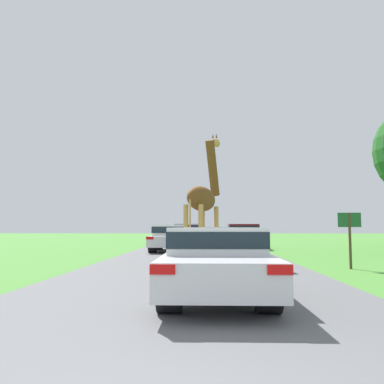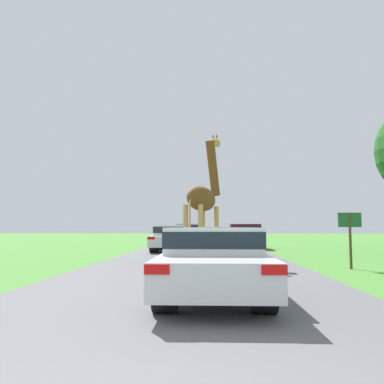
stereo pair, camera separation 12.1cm
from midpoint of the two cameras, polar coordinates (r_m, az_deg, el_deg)
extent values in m
cube|color=#5B5B5E|center=(31.70, 1.07, -7.23)|extent=(6.98, 120.00, 0.00)
cylinder|color=tan|center=(14.00, 1.25, -6.11)|extent=(0.16, 0.16, 1.96)
cylinder|color=#2D2319|center=(14.05, 1.26, -9.92)|extent=(0.20, 0.20, 0.09)
cylinder|color=tan|center=(13.83, 3.19, -6.12)|extent=(0.16, 0.16, 1.96)
cylinder|color=#2D2319|center=(13.88, 3.21, -9.97)|extent=(0.20, 0.20, 0.09)
cylinder|color=tan|center=(12.60, -1.15, -6.24)|extent=(0.16, 0.16, 1.96)
cylinder|color=#2D2319|center=(12.65, -1.16, -10.47)|extent=(0.20, 0.20, 0.09)
cylinder|color=tan|center=(12.41, 0.98, -6.26)|extent=(0.16, 0.16, 1.96)
cylinder|color=#2D2319|center=(12.47, 0.98, -10.55)|extent=(0.20, 0.20, 0.09)
ellipsoid|color=brown|center=(13.24, 1.12, -0.97)|extent=(1.28, 2.22, 0.81)
cylinder|color=brown|center=(14.40, 2.66, 3.37)|extent=(0.60, 0.96, 1.98)
ellipsoid|color=tan|center=(14.96, 3.17, 6.88)|extent=(0.42, 0.61, 0.30)
cylinder|color=tan|center=(12.26, -0.56, -3.17)|extent=(0.05, 0.05, 1.08)
cone|color=brown|center=(14.88, 2.72, 7.86)|extent=(0.07, 0.07, 0.16)
cone|color=brown|center=(14.84, 3.20, 7.89)|extent=(0.07, 0.07, 0.16)
cube|color=silver|center=(7.54, 2.93, -10.43)|extent=(1.81, 4.60, 0.52)
cube|color=silver|center=(7.51, 2.91, -6.73)|extent=(1.63, 2.07, 0.45)
cube|color=#19232D|center=(7.51, 2.91, -6.56)|extent=(1.65, 2.09, 0.27)
cube|color=red|center=(5.26, -4.84, -10.78)|extent=(0.33, 0.03, 0.13)
cube|color=red|center=(5.30, 11.62, -10.65)|extent=(0.33, 0.03, 0.13)
cylinder|color=black|center=(8.95, -1.97, -10.93)|extent=(0.36, 0.67, 0.67)
cylinder|color=black|center=(8.98, 7.47, -10.87)|extent=(0.36, 0.67, 0.67)
cylinder|color=black|center=(6.22, -3.68, -13.56)|extent=(0.36, 0.67, 0.67)
cylinder|color=black|center=(6.26, 10.03, -13.45)|extent=(0.36, 0.67, 0.67)
cube|color=maroon|center=(24.43, 7.03, -6.45)|extent=(1.91, 4.17, 0.63)
cube|color=maroon|center=(24.42, 7.02, -5.10)|extent=(1.72, 1.88, 0.52)
cube|color=#19232D|center=(24.42, 7.02, -5.04)|extent=(1.74, 1.90, 0.31)
cube|color=red|center=(22.27, 5.50, -6.03)|extent=(0.34, 0.03, 0.15)
cube|color=red|center=(22.43, 9.52, -5.98)|extent=(0.34, 0.03, 0.15)
cylinder|color=black|center=(25.63, 5.06, -6.99)|extent=(0.38, 0.69, 0.69)
cylinder|color=black|center=(25.76, 8.49, -6.94)|extent=(0.38, 0.69, 0.69)
cylinder|color=black|center=(23.13, 5.42, -7.21)|extent=(0.38, 0.69, 0.69)
cylinder|color=black|center=(23.28, 9.21, -7.15)|extent=(0.38, 0.69, 0.69)
cube|color=gray|center=(27.56, -0.74, -6.36)|extent=(1.86, 3.96, 0.68)
cube|color=gray|center=(27.55, -0.74, -5.08)|extent=(1.67, 1.78, 0.55)
cube|color=#19232D|center=(27.55, -0.74, -5.02)|extent=(1.69, 1.80, 0.33)
cube|color=red|center=(25.61, -2.65, -5.92)|extent=(0.33, 0.03, 0.16)
cube|color=red|center=(25.54, 0.78, -5.93)|extent=(0.33, 0.03, 0.16)
cylinder|color=black|center=(28.79, -2.12, -6.90)|extent=(0.37, 0.57, 0.57)
cylinder|color=black|center=(28.73, 0.86, -6.90)|extent=(0.37, 0.57, 0.57)
cylinder|color=black|center=(26.42, -2.48, -7.07)|extent=(0.37, 0.57, 0.57)
cylinder|color=black|center=(26.36, 0.77, -7.08)|extent=(0.37, 0.57, 0.57)
cube|color=navy|center=(16.90, 2.74, -7.38)|extent=(1.89, 4.06, 0.54)
cube|color=navy|center=(16.89, 2.74, -5.71)|extent=(1.70, 1.82, 0.44)
cube|color=#19232D|center=(16.89, 2.74, -5.63)|extent=(1.72, 1.84, 0.27)
cube|color=red|center=(14.87, -0.14, -6.97)|extent=(0.34, 0.03, 0.13)
cube|color=red|center=(14.89, 5.87, -6.94)|extent=(0.34, 0.03, 0.13)
cylinder|color=black|center=(18.13, 0.27, -7.93)|extent=(0.38, 0.65, 0.65)
cylinder|color=black|center=(18.16, 5.09, -7.90)|extent=(0.38, 0.65, 0.65)
cylinder|color=black|center=(15.70, 0.03, -8.39)|extent=(0.38, 0.65, 0.65)
cylinder|color=black|center=(15.73, 5.60, -8.36)|extent=(0.38, 0.65, 0.65)
cube|color=silver|center=(21.60, -3.15, -6.82)|extent=(1.97, 4.60, 0.53)
cube|color=silver|center=(21.58, -3.14, -5.38)|extent=(1.77, 2.07, 0.55)
cube|color=#19232D|center=(21.58, -3.14, -5.31)|extent=(1.79, 2.09, 0.33)
cube|color=red|center=(19.38, -6.13, -6.45)|extent=(0.35, 0.03, 0.13)
cube|color=red|center=(19.23, -1.33, -6.49)|extent=(0.35, 0.03, 0.13)
cylinder|color=black|center=(23.06, -4.82, -7.22)|extent=(0.39, 0.69, 0.69)
cylinder|color=black|center=(22.93, -0.87, -7.25)|extent=(0.39, 0.69, 0.69)
cylinder|color=black|center=(20.32, -5.72, -7.52)|extent=(0.39, 0.69, 0.69)
cylinder|color=black|center=(20.17, -1.24, -7.56)|extent=(0.39, 0.69, 0.69)
cylinder|color=#4C3823|center=(13.32, 21.06, -6.39)|extent=(0.08, 0.08, 1.71)
cube|color=#1E562D|center=(13.31, 20.97, -3.67)|extent=(0.70, 0.04, 0.44)
camera|label=1|loc=(0.06, -90.26, 0.02)|focal=38.00mm
camera|label=2|loc=(0.06, 89.74, -0.02)|focal=38.00mm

